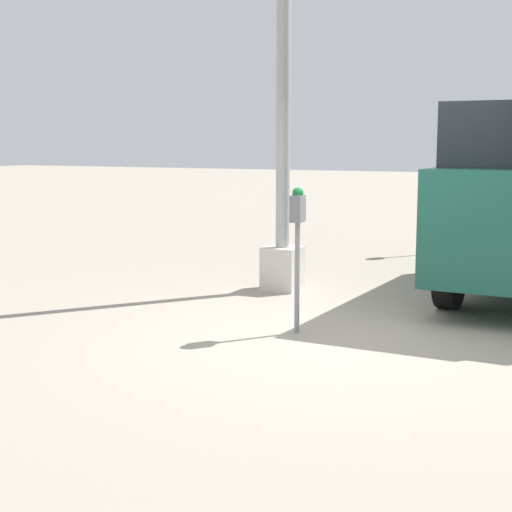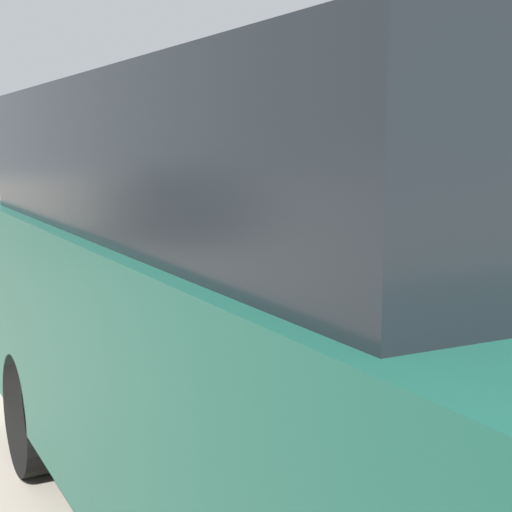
% 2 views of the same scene
% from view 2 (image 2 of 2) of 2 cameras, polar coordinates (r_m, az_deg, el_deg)
% --- Properties ---
extents(ground_plane, '(80.00, 80.00, 0.00)m').
position_cam_2_polar(ground_plane, '(7.48, -1.63, -7.22)').
color(ground_plane, gray).
extents(parking_meter_near, '(0.21, 0.13, 1.44)m').
position_cam_2_polar(parking_meter_near, '(7.54, 1.46, 1.14)').
color(parking_meter_near, gray).
rests_on(parking_meter_near, ground).
extents(parked_van, '(5.19, 2.12, 2.29)m').
position_cam_2_polar(parked_van, '(3.67, 1.75, -3.76)').
color(parked_van, '#195142').
rests_on(parked_van, ground).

